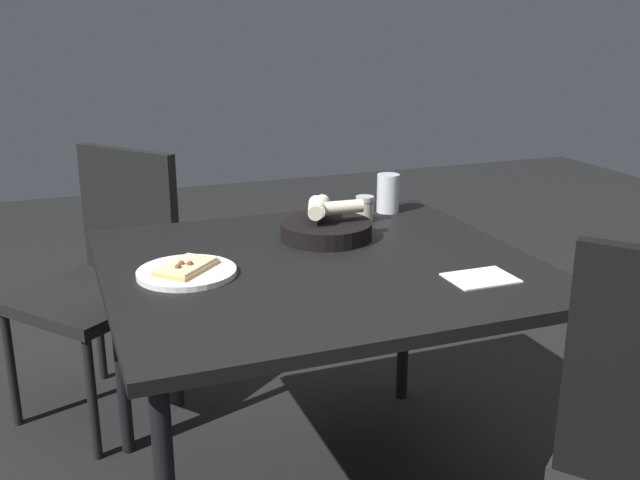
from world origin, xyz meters
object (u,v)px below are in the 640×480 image
Objects in this scene: pizza_plate at (187,271)px; bread_basket at (325,227)px; dining_table at (319,282)px; beer_glass at (388,196)px; pepper_shaker at (365,210)px; chair_far at (107,267)px.

bread_basket is at bearing -158.95° from pizza_plate.
beer_glass is (-0.38, -0.38, 0.11)m from dining_table.
beer_glass is at bearing -145.80° from bread_basket.
pizza_plate is (0.34, -0.02, 0.07)m from dining_table.
pepper_shaker is at bearing -154.72° from pizza_plate.
bread_basket is at bearing 34.20° from beer_glass.
pepper_shaker is (-0.17, -0.12, 0.00)m from bread_basket.
pizza_plate is 0.94× the size of bread_basket.
bread_basket is (-0.43, -0.16, 0.02)m from pizza_plate.
dining_table is at bearing 48.93° from pepper_shaker.
pepper_shaker is at bearing 149.09° from chair_far.
pepper_shaker is at bearing -131.07° from dining_table.
dining_table is 4.45× the size of pizza_plate.
pepper_shaker is at bearing -145.59° from bread_basket.
pepper_shaker is 0.89m from chair_far.
pizza_plate is 0.46m from bread_basket.
pepper_shaker is (-0.60, -0.28, 0.02)m from pizza_plate.
beer_glass is at bearing -146.11° from pepper_shaker.
bread_basket is 3.27× the size of pepper_shaker.
beer_glass is 1.55× the size of pepper_shaker.
dining_table is 1.21× the size of chair_far.
pizza_plate is 0.27× the size of chair_far.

